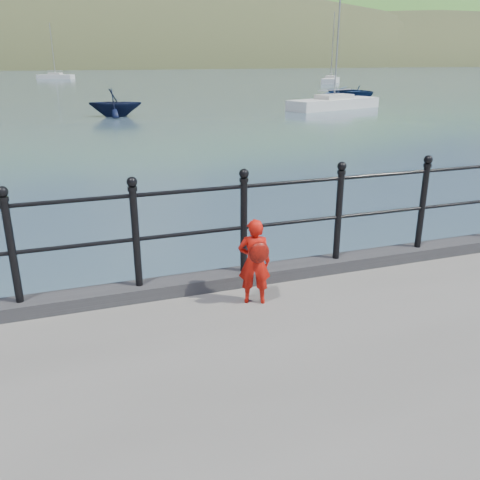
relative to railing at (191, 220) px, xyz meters
name	(u,v)px	position (x,y,z in m)	size (l,w,h in m)	color
ground	(193,359)	(0.00, 0.15, -1.82)	(600.00, 600.00, 0.00)	#2D4251
kerb	(193,284)	(0.00, 0.00, -0.75)	(60.00, 0.30, 0.15)	#28282B
railing	(191,220)	(0.00, 0.00, 0.00)	(18.11, 0.11, 1.20)	black
far_shore	(149,116)	(38.34, 239.56, -24.39)	(830.00, 200.00, 156.00)	#333A21
child	(255,261)	(0.54, -0.52, -0.35)	(0.40, 0.35, 0.93)	red
launch_blue	(352,92)	(23.30, 35.42, -1.26)	(3.87, 5.41, 1.12)	navy
launch_navy	(115,103)	(2.06, 27.75, -0.99)	(2.73, 3.17, 1.67)	black
sailboat_far	(331,81)	(35.14, 60.99, -1.48)	(5.29, 6.39, 9.36)	white
sailboat_deep	(56,77)	(-1.19, 88.94, -1.48)	(6.13, 4.25, 8.84)	silver
sailboat_near	(334,104)	(17.17, 27.68, -1.48)	(7.65, 4.27, 9.98)	white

